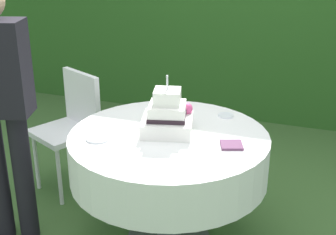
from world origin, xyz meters
The scene contains 7 objects.
cake_table centered at (0.00, 0.00, 0.59)m, with size 1.19×1.19×0.73m.
wedding_cake centered at (-0.02, 0.04, 0.83)m, with size 0.36×0.36×0.35m.
serving_plate_near centered at (-0.36, -0.20, 0.74)m, with size 0.14×0.14×0.01m, color white.
serving_plate_far centered at (0.25, 0.40, 0.74)m, with size 0.10×0.10×0.01m, color white.
napkin_stack centered at (0.38, -0.03, 0.74)m, with size 0.12×0.12×0.01m, color #603856.
garden_chair centered at (-0.91, 0.40, 0.54)m, with size 0.53×0.53×0.89m.
standing_person centered at (-0.94, -0.30, 0.93)m, with size 0.40×0.30×1.60m.
Camera 1 is at (0.86, -2.39, 1.86)m, focal length 50.45 mm.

